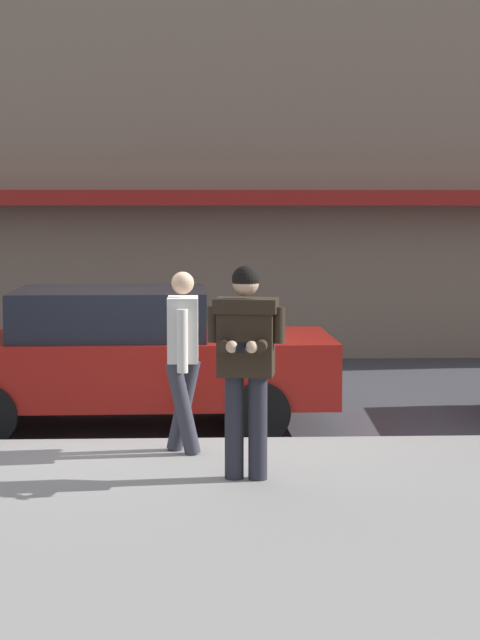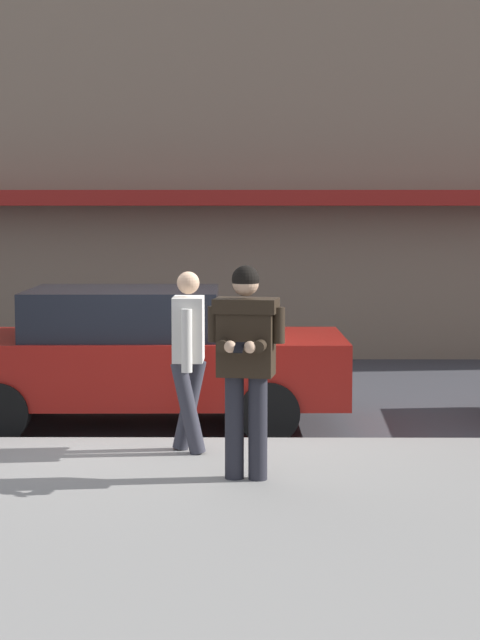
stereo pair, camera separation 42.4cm
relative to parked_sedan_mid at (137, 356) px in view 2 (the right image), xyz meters
name	(u,v)px [view 2 (the right image)]	position (x,y,z in m)	size (l,w,h in m)	color
ground_plane	(176,447)	(0.49, -1.03, -0.79)	(80.00, 80.00, 0.00)	#3D3D42
sidewalk	(283,521)	(1.49, -3.88, -0.72)	(32.00, 5.30, 0.14)	gray
curb_paint_line	(273,446)	(1.49, -0.98, -0.79)	(28.00, 0.12, 0.01)	silver
storefront_facade	(262,30)	(1.49, 7.46, 4.78)	(28.00, 4.70, 11.16)	#84705B
parked_sedan_mid	(137,356)	(0.00, 0.00, 0.00)	(4.52, 1.98, 1.54)	maroon
man_texting_on_phone	(246,349)	(1.21, -2.90, 0.46)	(0.64, 0.62, 1.81)	#23232B
pedestrian_in_light_coat	(189,350)	(0.67, -1.86, 0.32)	(0.33, 0.60, 1.70)	#33333D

